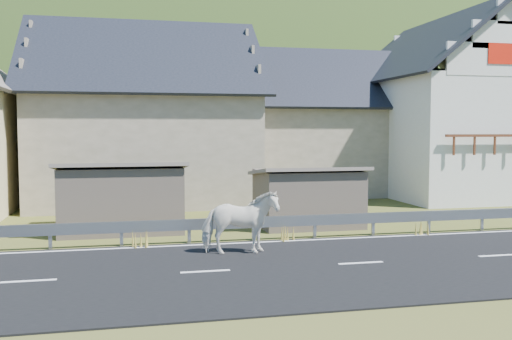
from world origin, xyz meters
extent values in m
plane|color=#444F17|center=(0.00, 0.00, 0.00)|extent=(160.00, 160.00, 0.00)
cube|color=black|center=(0.00, 0.00, 0.02)|extent=(60.00, 7.00, 0.04)
cube|color=silver|center=(0.00, 0.00, 0.04)|extent=(60.00, 6.60, 0.01)
cube|color=#93969B|center=(0.00, 3.68, 0.58)|extent=(28.00, 0.08, 0.34)
cube|color=#93969B|center=(-4.00, 3.70, 0.35)|extent=(0.10, 0.06, 0.70)
cube|color=#93969B|center=(-2.00, 3.70, 0.35)|extent=(0.10, 0.06, 0.70)
cube|color=#93969B|center=(0.00, 3.70, 0.35)|extent=(0.10, 0.06, 0.70)
cube|color=#93969B|center=(2.00, 3.70, 0.35)|extent=(0.10, 0.06, 0.70)
cube|color=#93969B|center=(4.00, 3.70, 0.35)|extent=(0.10, 0.06, 0.70)
cube|color=#93969B|center=(6.00, 3.70, 0.35)|extent=(0.10, 0.06, 0.70)
cube|color=#93969B|center=(8.00, 3.70, 0.35)|extent=(0.10, 0.06, 0.70)
cube|color=#93969B|center=(10.00, 3.70, 0.35)|extent=(0.10, 0.06, 0.70)
cube|color=brown|center=(-2.00, 6.50, 1.10)|extent=(4.30, 3.30, 2.40)
cube|color=brown|center=(4.50, 6.00, 1.00)|extent=(3.80, 2.90, 2.20)
cube|color=tan|center=(-1.00, 15.00, 2.50)|extent=(10.00, 9.00, 5.00)
cube|color=tan|center=(9.00, 17.00, 2.30)|extent=(9.00, 8.00, 4.60)
cube|color=silver|center=(15.00, 14.00, 3.00)|extent=(8.00, 10.00, 6.00)
ellipsoid|color=#213D15|center=(5.00, 180.00, -20.00)|extent=(440.00, 280.00, 260.00)
imported|color=white|center=(1.20, 1.77, 0.92)|extent=(1.08, 2.13, 1.75)
camera|label=1|loc=(-1.76, -13.43, 3.43)|focal=40.00mm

